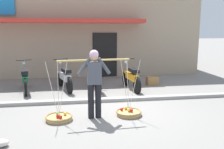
{
  "coord_description": "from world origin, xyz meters",
  "views": [
    {
      "loc": [
        -0.92,
        -6.57,
        2.2
      ],
      "look_at": [
        0.17,
        0.6,
        0.85
      ],
      "focal_mm": 39.94,
      "sensor_mm": 36.0,
      "label": 1
    }
  ],
  "objects_px": {
    "fruit_basket_left_side": "(59,117)",
    "fruit_basket_right_side": "(129,112)",
    "motorcycle_nearest_shop": "(25,79)",
    "motorcycle_second_in_row": "(65,78)",
    "motorcycle_third_in_row": "(96,78)",
    "motorcycle_end_of_row": "(131,78)",
    "fruit_vendor": "(94,79)",
    "plastic_litter_bag": "(1,143)",
    "wooden_crate": "(152,81)"
  },
  "relations": [
    {
      "from": "plastic_litter_bag",
      "to": "motorcycle_nearest_shop",
      "type": "bearing_deg",
      "value": 94.23
    },
    {
      "from": "motorcycle_second_in_row",
      "to": "wooden_crate",
      "type": "height_order",
      "value": "motorcycle_second_in_row"
    },
    {
      "from": "plastic_litter_bag",
      "to": "fruit_basket_right_side",
      "type": "bearing_deg",
      "value": 25.77
    },
    {
      "from": "fruit_vendor",
      "to": "motorcycle_nearest_shop",
      "type": "distance_m",
      "value": 3.71
    },
    {
      "from": "motorcycle_nearest_shop",
      "to": "plastic_litter_bag",
      "type": "xyz_separation_m",
      "value": [
        0.31,
        -4.23,
        -0.38
      ]
    },
    {
      "from": "motorcycle_end_of_row",
      "to": "fruit_vendor",
      "type": "bearing_deg",
      "value": -120.12
    },
    {
      "from": "motorcycle_nearest_shop",
      "to": "fruit_basket_left_side",
      "type": "bearing_deg",
      "value": -66.36
    },
    {
      "from": "wooden_crate",
      "to": "motorcycle_nearest_shop",
      "type": "bearing_deg",
      "value": -174.93
    },
    {
      "from": "motorcycle_second_in_row",
      "to": "motorcycle_end_of_row",
      "type": "relative_size",
      "value": 0.97
    },
    {
      "from": "fruit_vendor",
      "to": "wooden_crate",
      "type": "xyz_separation_m",
      "value": [
        2.56,
        3.37,
        -0.82
      ]
    },
    {
      "from": "fruit_basket_left_side",
      "to": "motorcycle_nearest_shop",
      "type": "relative_size",
      "value": 0.81
    },
    {
      "from": "fruit_basket_left_side",
      "to": "motorcycle_third_in_row",
      "type": "distance_m",
      "value": 3.11
    },
    {
      "from": "motorcycle_second_in_row",
      "to": "motorcycle_third_in_row",
      "type": "relative_size",
      "value": 0.97
    },
    {
      "from": "fruit_basket_left_side",
      "to": "motorcycle_second_in_row",
      "type": "distance_m",
      "value": 3.06
    },
    {
      "from": "fruit_basket_right_side",
      "to": "motorcycle_third_in_row",
      "type": "xyz_separation_m",
      "value": [
        -0.6,
        2.77,
        0.38
      ]
    },
    {
      "from": "motorcycle_third_in_row",
      "to": "fruit_vendor",
      "type": "bearing_deg",
      "value": -95.55
    },
    {
      "from": "motorcycle_end_of_row",
      "to": "motorcycle_nearest_shop",
      "type": "bearing_deg",
      "value": 175.68
    },
    {
      "from": "fruit_basket_left_side",
      "to": "fruit_vendor",
      "type": "bearing_deg",
      "value": 3.28
    },
    {
      "from": "fruit_basket_right_side",
      "to": "motorcycle_nearest_shop",
      "type": "relative_size",
      "value": 0.81
    },
    {
      "from": "motorcycle_nearest_shop",
      "to": "motorcycle_end_of_row",
      "type": "distance_m",
      "value": 3.75
    },
    {
      "from": "motorcycle_end_of_row",
      "to": "plastic_litter_bag",
      "type": "distance_m",
      "value": 5.24
    },
    {
      "from": "motorcycle_third_in_row",
      "to": "plastic_litter_bag",
      "type": "xyz_separation_m",
      "value": [
        -2.15,
        -4.1,
        -0.38
      ]
    },
    {
      "from": "motorcycle_second_in_row",
      "to": "plastic_litter_bag",
      "type": "distance_m",
      "value": 4.41
    },
    {
      "from": "motorcycle_nearest_shop",
      "to": "plastic_litter_bag",
      "type": "relative_size",
      "value": 6.43
    },
    {
      "from": "fruit_basket_left_side",
      "to": "motorcycle_second_in_row",
      "type": "relative_size",
      "value": 0.82
    },
    {
      "from": "motorcycle_second_in_row",
      "to": "wooden_crate",
      "type": "relative_size",
      "value": 4.01
    },
    {
      "from": "fruit_vendor",
      "to": "fruit_basket_left_side",
      "type": "bearing_deg",
      "value": -176.72
    },
    {
      "from": "motorcycle_third_in_row",
      "to": "wooden_crate",
      "type": "height_order",
      "value": "motorcycle_third_in_row"
    },
    {
      "from": "motorcycle_second_in_row",
      "to": "plastic_litter_bag",
      "type": "relative_size",
      "value": 6.31
    },
    {
      "from": "motorcycle_end_of_row",
      "to": "motorcycle_third_in_row",
      "type": "bearing_deg",
      "value": 173.25
    },
    {
      "from": "fruit_basket_left_side",
      "to": "plastic_litter_bag",
      "type": "bearing_deg",
      "value": -129.26
    },
    {
      "from": "motorcycle_second_in_row",
      "to": "plastic_litter_bag",
      "type": "xyz_separation_m",
      "value": [
        -1.05,
        -4.26,
        -0.38
      ]
    },
    {
      "from": "motorcycle_third_in_row",
      "to": "plastic_litter_bag",
      "type": "relative_size",
      "value": 6.5
    },
    {
      "from": "fruit_basket_right_side",
      "to": "wooden_crate",
      "type": "height_order",
      "value": "fruit_basket_right_side"
    },
    {
      "from": "wooden_crate",
      "to": "motorcycle_second_in_row",
      "type": "bearing_deg",
      "value": -173.52
    },
    {
      "from": "fruit_basket_left_side",
      "to": "motorcycle_second_in_row",
      "type": "bearing_deg",
      "value": 89.08
    },
    {
      "from": "fruit_basket_right_side",
      "to": "motorcycle_end_of_row",
      "type": "relative_size",
      "value": 0.8
    },
    {
      "from": "wooden_crate",
      "to": "fruit_basket_right_side",
      "type": "bearing_deg",
      "value": -116.92
    },
    {
      "from": "motorcycle_third_in_row",
      "to": "wooden_crate",
      "type": "xyz_separation_m",
      "value": [
        2.29,
        0.55,
        -0.29
      ]
    },
    {
      "from": "plastic_litter_bag",
      "to": "wooden_crate",
      "type": "relative_size",
      "value": 0.64
    },
    {
      "from": "fruit_basket_left_side",
      "to": "fruit_basket_right_side",
      "type": "relative_size",
      "value": 1.0
    },
    {
      "from": "fruit_basket_left_side",
      "to": "fruit_basket_right_side",
      "type": "bearing_deg",
      "value": 3.36
    },
    {
      "from": "fruit_basket_left_side",
      "to": "fruit_basket_right_side",
      "type": "xyz_separation_m",
      "value": [
        1.75,
        0.1,
        -0.0
      ]
    },
    {
      "from": "fruit_basket_right_side",
      "to": "motorcycle_nearest_shop",
      "type": "bearing_deg",
      "value": 136.58
    },
    {
      "from": "motorcycle_end_of_row",
      "to": "plastic_litter_bag",
      "type": "xyz_separation_m",
      "value": [
        -3.42,
        -3.94,
        -0.38
      ]
    },
    {
      "from": "fruit_basket_left_side",
      "to": "wooden_crate",
      "type": "height_order",
      "value": "fruit_basket_left_side"
    },
    {
      "from": "fruit_basket_right_side",
      "to": "motorcycle_nearest_shop",
      "type": "xyz_separation_m",
      "value": [
        -3.06,
        2.9,
        0.38
      ]
    },
    {
      "from": "fruit_basket_left_side",
      "to": "wooden_crate",
      "type": "relative_size",
      "value": 3.3
    },
    {
      "from": "motorcycle_end_of_row",
      "to": "plastic_litter_bag",
      "type": "bearing_deg",
      "value": -130.96
    },
    {
      "from": "motorcycle_nearest_shop",
      "to": "motorcycle_third_in_row",
      "type": "bearing_deg",
      "value": -3.06
    }
  ]
}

